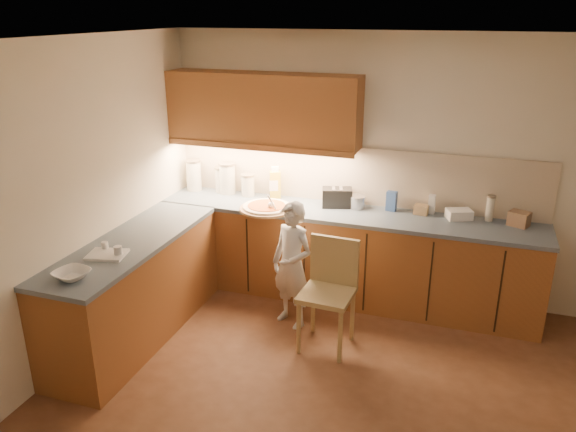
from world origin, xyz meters
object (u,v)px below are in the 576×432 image
at_px(pizza_on_board, 267,208).
at_px(toaster, 337,197).
at_px(child, 292,265).
at_px(wooden_chair, 330,286).
at_px(oil_jug, 275,184).

height_order(pizza_on_board, toaster, pizza_on_board).
bearing_deg(pizza_on_board, toaster, 27.23).
bearing_deg(toaster, child, -120.71).
distance_m(pizza_on_board, wooden_chair, 1.14).
relative_size(pizza_on_board, child, 0.45).
bearing_deg(pizza_on_board, child, -48.27).
height_order(pizza_on_board, oil_jug, oil_jug).
bearing_deg(wooden_chair, toaster, 104.53).
xyz_separation_m(pizza_on_board, child, (0.42, -0.47, -0.35)).
relative_size(pizza_on_board, oil_jug, 1.59).
bearing_deg(child, pizza_on_board, 155.65).
xyz_separation_m(child, toaster, (0.21, 0.79, 0.42)).
distance_m(wooden_chair, oil_jug, 1.47).
distance_m(wooden_chair, toaster, 1.12).
relative_size(wooden_chair, oil_jug, 2.87).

